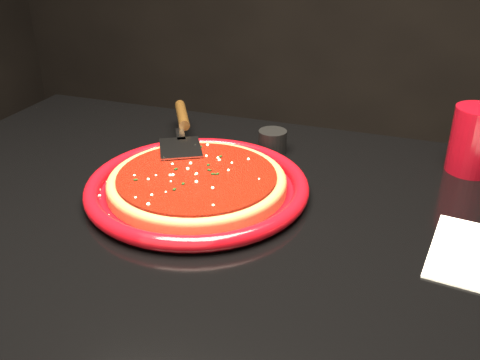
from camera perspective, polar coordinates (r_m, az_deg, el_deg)
name	(u,v)px	position (r m, az deg, el deg)	size (l,w,h in m)	color
plate	(197,186)	(0.84, -4.57, -0.68)	(0.35, 0.35, 0.03)	maroon
pizza_crust	(197,184)	(0.83, -4.58, -0.44)	(0.28, 0.28, 0.01)	brown
pizza_crust_rim	(197,180)	(0.83, -4.60, -0.02)	(0.28, 0.28, 0.02)	brown
pizza_sauce	(197,177)	(0.83, -4.61, 0.29)	(0.25, 0.25, 0.01)	#6D1006
parmesan_dusting	(197,173)	(0.83, -4.63, 0.72)	(0.24, 0.24, 0.01)	#F8EFC3
basil_flecks	(197,174)	(0.83, -4.62, 0.66)	(0.22, 0.22, 0.00)	black
pizza_server	(182,128)	(0.98, -6.17, 5.52)	(0.08, 0.29, 0.02)	#BABCC2
cup	(475,140)	(0.97, 23.79, 3.91)	(0.08, 0.08, 0.11)	maroon
ramekin	(273,141)	(0.98, 3.49, 4.18)	(0.05, 0.05, 0.04)	black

